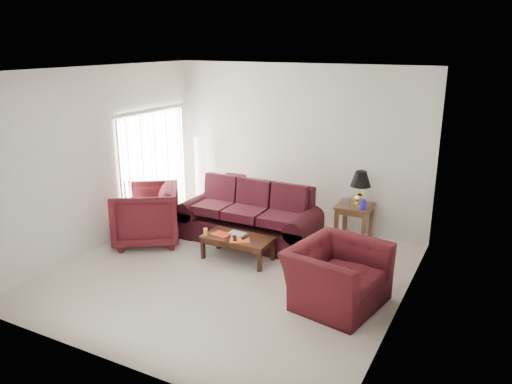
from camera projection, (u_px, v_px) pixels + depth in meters
floor at (230, 272)px, 7.59m from camera, size 5.00×5.00×0.00m
blinds at (154, 167)px, 9.45m from camera, size 0.10×2.00×2.16m
sofa at (248, 214)px, 8.64m from camera, size 2.45×1.08×1.00m
throw_pillow at (235, 183)px, 9.62m from camera, size 0.39×0.20×0.40m
end_table at (354, 222)px, 8.75m from camera, size 0.62×0.62×0.64m
table_lamp at (360, 188)px, 8.59m from camera, size 0.44×0.44×0.60m
clock at (345, 202)px, 8.58m from camera, size 0.16×0.09×0.15m
blue_canister at (363, 205)px, 8.39m from camera, size 0.14×0.14×0.18m
picture_frame at (350, 197)px, 8.82m from camera, size 0.15×0.18×0.05m
floor_lamp at (201, 175)px, 10.10m from camera, size 0.26×0.26×1.56m
armchair_left at (146, 215)px, 8.59m from camera, size 1.52×1.51×1.01m
armchair_right at (337, 275)px, 6.59m from camera, size 1.30×1.42×0.81m
coffee_table at (238, 248)px, 7.98m from camera, size 1.24×0.90×0.39m
magazine_red at (221, 234)px, 8.00m from camera, size 0.31×0.26×0.02m
magazine_white at (236, 234)px, 8.03m from camera, size 0.29×0.23×0.02m
magazine_orange at (240, 240)px, 7.78m from camera, size 0.37×0.35×0.02m
remote_a at (235, 238)px, 7.80m from camera, size 0.15×0.19×0.02m
remote_b at (245, 237)px, 7.84m from camera, size 0.05×0.18×0.02m
yellow_glass at (206, 232)px, 7.97m from camera, size 0.07×0.07×0.12m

